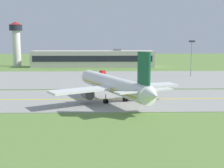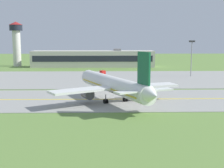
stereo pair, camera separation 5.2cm
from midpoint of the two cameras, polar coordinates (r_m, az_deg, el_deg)
ground_plane at (r=76.84m, az=0.87°, el=-2.93°), size 500.00×500.00×0.00m
taxiway_strip at (r=76.83m, az=0.87°, el=-2.90°), size 240.00×28.00×0.10m
apron_pad at (r=118.95m, az=4.89°, el=1.10°), size 140.00×52.00×0.10m
taxiway_centreline at (r=76.82m, az=0.87°, el=-2.86°), size 220.00×0.60×0.01m
airplane_lead at (r=73.54m, az=0.22°, el=-0.18°), size 31.15×37.73×12.70m
service_truck_baggage at (r=124.27m, az=-2.23°, el=1.96°), size 6.46×5.26×2.59m
terminal_building at (r=168.51m, az=-3.56°, el=4.76°), size 66.88×12.93×10.10m
control_tower at (r=180.60m, az=-17.56°, el=8.02°), size 7.60×7.60×24.98m
apron_light_mast at (r=127.66m, az=14.78°, el=5.53°), size 2.40×0.50×14.70m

